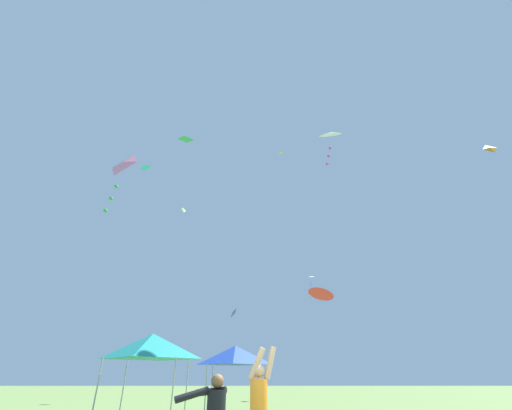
{
  "coord_description": "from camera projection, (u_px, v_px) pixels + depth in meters",
  "views": [
    {
      "loc": [
        -0.33,
        -6.46,
        1.62
      ],
      "look_at": [
        -0.15,
        14.91,
        12.82
      ],
      "focal_mm": 22.88,
      "sensor_mm": 36.0,
      "label": 1
    }
  ],
  "objects": [
    {
      "name": "kite_white_delta",
      "position": [
        330.0,
        134.0,
        22.63
      ],
      "size": [
        1.82,
        1.72,
        3.08
      ],
      "color": "white"
    },
    {
      "name": "kite_orange_diamond",
      "position": [
        490.0,
        148.0,
        21.1
      ],
      "size": [
        0.72,
        0.65,
        0.81
      ],
      "color": "orange"
    },
    {
      "name": "kite_lime_diamond",
      "position": [
        184.0,
        210.0,
        40.54
      ],
      "size": [
        0.62,
        0.62,
        0.64
      ],
      "color": "#75D138"
    },
    {
      "name": "canopy_tent_teal",
      "position": [
        152.0,
        346.0,
        13.29
      ],
      "size": [
        2.96,
        2.96,
        3.17
      ],
      "color": "#9E9EA3",
      "rests_on": "ground"
    },
    {
      "name": "kite_red_delta",
      "position": [
        321.0,
        293.0,
        19.55
      ],
      "size": [
        2.11,
        2.12,
        0.72
      ],
      "color": "red"
    },
    {
      "name": "kite_cyan_delta",
      "position": [
        146.0,
        167.0,
        31.55
      ],
      "size": [
        1.16,
        1.18,
        0.44
      ],
      "color": "#2DB7CC"
    },
    {
      "name": "person_flyer_orange",
      "position": [
        259.0,
        402.0,
        6.71
      ],
      "size": [
        0.66,
        0.36,
        2.21
      ],
      "color": "#2D2D38",
      "rests_on": "ground"
    },
    {
      "name": "kite_yellow_diamond",
      "position": [
        281.0,
        153.0,
        41.88
      ],
      "size": [
        0.72,
        0.81,
        0.28
      ],
      "color": "yellow"
    },
    {
      "name": "kite_blue_diamond",
      "position": [
        233.0,
        313.0,
        33.59
      ],
      "size": [
        0.66,
        0.69,
        0.72
      ],
      "color": "blue"
    },
    {
      "name": "kite_white_diamond",
      "position": [
        311.0,
        277.0,
        30.6
      ],
      "size": [
        0.61,
        0.77,
        1.34
      ],
      "color": "white"
    },
    {
      "name": "kite_green_diamond",
      "position": [
        186.0,
        138.0,
        27.29
      ],
      "size": [
        1.14,
        1.48,
        0.69
      ],
      "color": "green"
    },
    {
      "name": "kite_pink_diamond",
      "position": [
        122.0,
        165.0,
        15.97
      ],
      "size": [
        1.31,
        1.17,
        3.32
      ],
      "color": "pink"
    },
    {
      "name": "canopy_tent_blue",
      "position": [
        235.0,
        355.0,
        17.03
      ],
      "size": [
        2.83,
        2.83,
        3.03
      ],
      "color": "#9E9EA3",
      "rests_on": "ground"
    }
  ]
}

